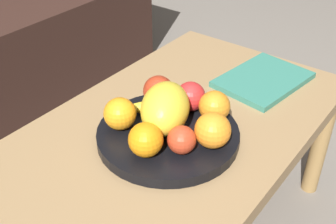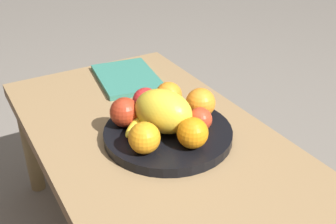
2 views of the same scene
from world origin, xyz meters
name	(u,v)px [view 1 (image 1 of 2)]	position (x,y,z in m)	size (l,w,h in m)	color
coffee_table	(167,146)	(0.00, 0.00, 0.36)	(1.00, 0.56, 0.41)	#94744C
fruit_bowl	(168,135)	(-0.03, -0.02, 0.42)	(0.32, 0.32, 0.03)	black
melon_large_front	(165,108)	(-0.02, -0.01, 0.49)	(0.15, 0.11, 0.11)	yellow
orange_front	(214,106)	(0.07, -0.08, 0.47)	(0.07, 0.07, 0.07)	orange
orange_left	(146,140)	(-0.12, -0.04, 0.47)	(0.07, 0.07, 0.07)	orange
orange_right	(213,130)	(-0.01, -0.13, 0.47)	(0.08, 0.08, 0.08)	orange
orange_back	(120,114)	(-0.08, 0.07, 0.47)	(0.07, 0.07, 0.07)	orange
apple_front	(158,91)	(0.05, 0.06, 0.47)	(0.07, 0.07, 0.07)	#AB321A
apple_left	(182,140)	(-0.07, -0.09, 0.46)	(0.06, 0.06, 0.06)	#BB3A20
apple_right	(191,96)	(0.08, -0.01, 0.47)	(0.07, 0.07, 0.07)	red
banana_bunch	(160,107)	(0.01, 0.02, 0.46)	(0.16, 0.15, 0.06)	yellow
magazine	(263,80)	(0.34, -0.08, 0.42)	(0.25, 0.18, 0.02)	#357D6C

